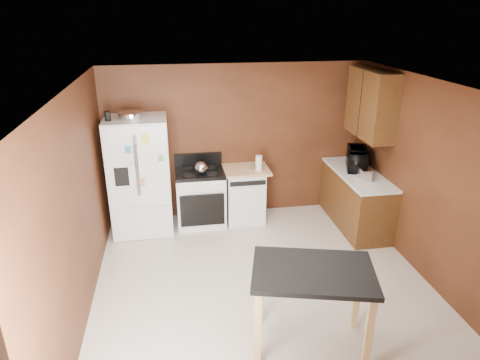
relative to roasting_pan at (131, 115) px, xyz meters
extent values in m
plane|color=beige|center=(1.60, -1.86, -1.85)|extent=(4.50, 4.50, 0.00)
plane|color=white|center=(1.60, -1.86, 0.65)|extent=(4.50, 4.50, 0.00)
plane|color=#562C16|center=(1.60, 0.39, -0.60)|extent=(4.20, 0.00, 4.20)
plane|color=#562C16|center=(1.60, -4.11, -0.60)|extent=(4.20, 0.00, 4.20)
plane|color=#562C16|center=(-0.50, -1.86, -0.60)|extent=(0.00, 4.50, 4.50)
plane|color=#562C16|center=(3.70, -1.86, -0.60)|extent=(0.00, 4.50, 4.50)
cylinder|color=silver|center=(0.00, 0.00, 0.00)|extent=(0.36, 0.36, 0.09)
cylinder|color=black|center=(-0.31, -0.10, 0.02)|extent=(0.09, 0.09, 0.13)
sphere|color=silver|center=(0.98, -0.07, -0.85)|extent=(0.20, 0.20, 0.20)
cylinder|color=white|center=(1.89, -0.02, -0.84)|extent=(0.11, 0.11, 0.24)
cylinder|color=#43AF64|center=(1.92, 0.15, -0.90)|extent=(0.11, 0.11, 0.10)
cube|color=silver|center=(3.36, -0.69, -0.86)|extent=(0.16, 0.24, 0.17)
imported|color=black|center=(3.43, -0.24, -0.79)|extent=(0.53, 0.64, 0.31)
cube|color=white|center=(0.05, 0.01, -0.95)|extent=(0.90, 0.75, 1.80)
cube|color=white|center=(-0.17, -0.38, -0.67)|extent=(0.43, 0.02, 1.20)
cube|color=white|center=(0.28, -0.38, -0.67)|extent=(0.43, 0.02, 1.20)
cube|color=white|center=(0.05, -0.38, -1.57)|extent=(0.88, 0.02, 0.54)
cube|color=black|center=(-0.17, -0.38, -0.80)|extent=(0.20, 0.01, 0.28)
cylinder|color=silver|center=(0.04, -0.40, -0.65)|extent=(0.02, 0.02, 0.90)
cylinder|color=silver|center=(0.07, -0.40, -0.65)|extent=(0.02, 0.02, 0.90)
cube|color=#2C8BBE|center=(-0.05, -0.40, -0.40)|extent=(0.08, 0.00, 0.10)
cube|color=#FFF335|center=(0.20, -0.40, -0.25)|extent=(0.10, 0.00, 0.13)
cube|color=green|center=(0.39, -0.40, -0.55)|extent=(0.07, 0.00, 0.09)
cube|color=#E07F63|center=(0.10, -0.40, -0.90)|extent=(0.08, 0.00, 0.11)
cube|color=white|center=(0.35, -0.40, -1.05)|extent=(0.09, 0.00, 0.10)
cube|color=#92DBCE|center=(0.00, -0.40, -0.60)|extent=(0.07, 0.00, 0.07)
cube|color=white|center=(0.96, 0.06, -1.42)|extent=(0.76, 0.65, 0.85)
cube|color=black|center=(0.96, 0.06, -0.97)|extent=(0.76, 0.65, 0.05)
cube|color=black|center=(0.96, 0.35, -0.85)|extent=(0.76, 0.06, 0.20)
cube|color=black|center=(0.96, -0.28, -1.47)|extent=(0.68, 0.02, 0.52)
cylinder|color=silver|center=(0.96, -0.28, -1.18)|extent=(0.62, 0.02, 0.02)
cylinder|color=black|center=(0.78, 0.22, -0.94)|extent=(0.17, 0.17, 0.02)
cylinder|color=black|center=(1.14, 0.22, -0.94)|extent=(0.17, 0.17, 0.02)
cylinder|color=black|center=(0.78, -0.10, -0.94)|extent=(0.17, 0.17, 0.02)
cylinder|color=black|center=(1.14, -0.10, -0.94)|extent=(0.17, 0.17, 0.02)
cube|color=white|center=(1.68, 0.09, -1.42)|extent=(0.60, 0.60, 0.85)
cube|color=black|center=(1.68, -0.23, -1.09)|extent=(0.56, 0.02, 0.07)
cube|color=tan|center=(1.68, 0.09, -0.98)|extent=(0.78, 0.62, 0.04)
cube|color=brown|center=(3.40, -0.41, -1.42)|extent=(0.60, 1.55, 0.86)
cube|color=white|center=(3.40, -0.41, -0.97)|extent=(0.63, 1.58, 0.04)
cube|color=brown|center=(3.53, -0.31, 0.10)|extent=(0.35, 1.05, 1.00)
cube|color=black|center=(3.35, -0.31, 0.10)|extent=(0.01, 0.01, 1.00)
cube|color=black|center=(1.85, -2.86, -0.96)|extent=(1.35, 1.06, 0.05)
cube|color=tan|center=(1.43, -2.42, -1.42)|extent=(0.08, 0.08, 0.85)
cube|color=tan|center=(2.43, -2.68, -1.42)|extent=(0.08, 0.08, 0.85)
cube|color=tan|center=(1.27, -3.04, -1.42)|extent=(0.08, 0.08, 0.85)
cube|color=tan|center=(2.27, -3.30, -1.42)|extent=(0.08, 0.08, 0.85)
camera|label=1|loc=(0.57, -6.23, 1.43)|focal=32.00mm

